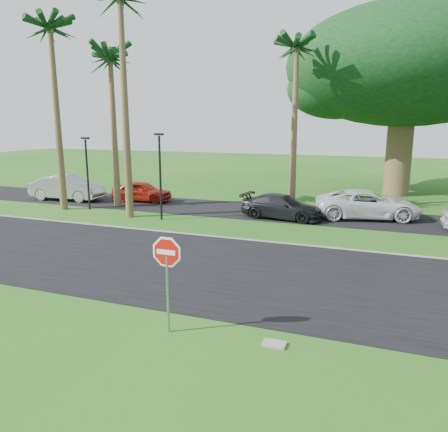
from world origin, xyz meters
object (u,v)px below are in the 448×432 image
car_dark (282,207)px  car_minivan (368,205)px  car_silver (67,188)px  stop_sign_near (167,265)px  car_red (142,191)px

car_dark → car_minivan: bearing=-61.9°
car_silver → car_minivan: 19.44m
stop_sign_near → car_minivan: (3.97, 15.77, -1.00)m
car_minivan → car_red: bearing=75.8°
car_red → car_dark: 10.19m
stop_sign_near → car_dark: 14.09m
stop_sign_near → car_silver: size_ratio=0.52×
car_dark → car_silver: bearing=94.3°
car_dark → car_minivan: (4.38, 1.73, 0.12)m
car_red → car_minivan: (14.39, -0.21, 0.10)m
car_red → car_dark: car_red is taller
car_red → car_minivan: 14.39m
car_silver → car_minivan: car_silver is taller
stop_sign_near → car_minivan: bearing=75.9°
car_silver → car_red: bearing=-80.1°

